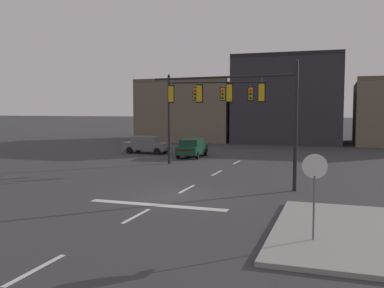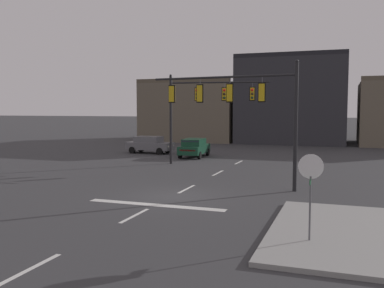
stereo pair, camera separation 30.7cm
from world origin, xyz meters
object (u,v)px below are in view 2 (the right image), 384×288
object	(u,v)px
signal_mast_near_side	(242,101)
car_lot_middle	(194,147)
car_lot_nearside	(150,144)
signal_mast_far_side	(202,103)
stop_sign	(311,176)

from	to	relation	value
signal_mast_near_side	car_lot_middle	distance (m)	15.07
signal_mast_near_side	car_lot_middle	size ratio (longest dim) A/B	1.81
signal_mast_near_side	car_lot_nearside	distance (m)	19.29
car_lot_nearside	signal_mast_far_side	bearing A→B (deg)	-41.01
signal_mast_far_side	car_lot_nearside	bearing A→B (deg)	138.99
car_lot_nearside	stop_sign	bearing A→B (deg)	-55.17
signal_mast_near_side	signal_mast_far_side	bearing A→B (deg)	120.97
signal_mast_far_side	signal_mast_near_side	bearing A→B (deg)	-59.03
car_lot_middle	car_lot_nearside	bearing A→B (deg)	161.34
stop_sign	car_lot_nearside	xyz separation A→B (m)	(-16.41, 23.59, -1.29)
signal_mast_far_side	stop_sign	distance (m)	19.69
stop_sign	car_lot_nearside	distance (m)	28.76
signal_mast_near_side	car_lot_middle	xyz separation A→B (m)	(-7.08, 12.77, -3.75)
signal_mast_near_side	stop_sign	world-z (taller)	signal_mast_near_side
car_lot_nearside	car_lot_middle	size ratio (longest dim) A/B	1.00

